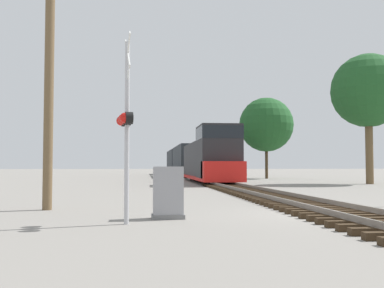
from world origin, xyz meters
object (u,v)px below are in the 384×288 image
tree_far_right (368,91)px  tree_mid_background (266,125)px  utility_pole (49,71)px  relay_cabinet (168,193)px  freight_train (188,161)px  crossing_signal_near (126,121)px

tree_far_right → tree_mid_background: size_ratio=1.13×
utility_pole → relay_cabinet: bearing=-36.7°
freight_train → tree_mid_background: tree_mid_background is taller
relay_cabinet → utility_pole: 6.14m
crossing_signal_near → tree_mid_background: 41.06m
relay_cabinet → tree_mid_background: 39.89m
freight_train → tree_mid_background: bearing=-38.3°
tree_mid_background → crossing_signal_near: bearing=-110.4°
freight_train → relay_cabinet: freight_train is taller
freight_train → utility_pole: utility_pole is taller
freight_train → utility_pole: size_ratio=5.86×
utility_pole → tree_mid_background: (16.93, 34.44, 1.53)m
crossing_signal_near → relay_cabinet: 2.43m
relay_cabinet → utility_pole: size_ratio=0.16×
tree_far_right → tree_mid_background: (-4.02, 15.69, -1.31)m
tree_far_right → relay_cabinet: bearing=-128.5°
relay_cabinet → tree_mid_background: size_ratio=0.15×
crossing_signal_near → utility_pole: (-2.70, 3.92, 2.02)m
freight_train → crossing_signal_near: (-5.98, -44.87, 0.53)m
tree_far_right → tree_mid_background: tree_far_right is taller
crossing_signal_near → tree_far_right: size_ratio=0.45×
relay_cabinet → tree_mid_background: tree_mid_background is taller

